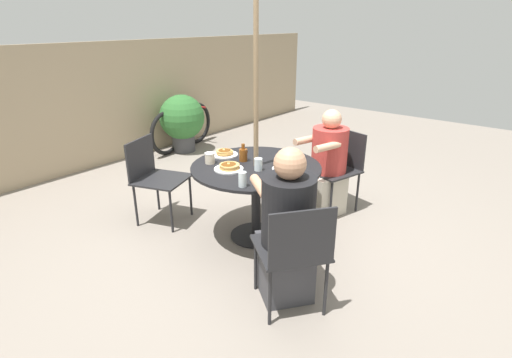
{
  "coord_description": "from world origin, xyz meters",
  "views": [
    {
      "loc": [
        -2.57,
        -2.1,
        1.9
      ],
      "look_at": [
        0.0,
        0.0,
        0.58
      ],
      "focal_mm": 28.0,
      "sensor_mm": 36.0,
      "label": 1
    }
  ],
  "objects_px": {
    "pancake_plate_a": "(287,168)",
    "drinking_glass_a": "(258,164)",
    "bicycle": "(182,127)",
    "pancake_plate_d": "(225,153)",
    "coffee_cup": "(210,158)",
    "patio_table": "(256,178)",
    "patio_chair_east": "(154,174)",
    "drinking_glass_b": "(242,179)",
    "pancake_plate_b": "(229,167)",
    "patio_chair_south": "(294,248)",
    "potted_shrub": "(182,120)",
    "diner_south": "(286,232)",
    "syrup_bottle": "(243,154)",
    "diner_north": "(326,168)",
    "pancake_plate_c": "(288,157)",
    "patio_chair_north": "(338,165)"
  },
  "relations": [
    {
      "from": "patio_chair_south",
      "to": "pancake_plate_b",
      "type": "height_order",
      "value": "patio_chair_south"
    },
    {
      "from": "drinking_glass_b",
      "to": "potted_shrub",
      "type": "xyz_separation_m",
      "value": [
        1.77,
        2.76,
        -0.27
      ]
    },
    {
      "from": "patio_table",
      "to": "coffee_cup",
      "type": "bearing_deg",
      "value": 120.06
    },
    {
      "from": "diner_south",
      "to": "coffee_cup",
      "type": "bearing_deg",
      "value": 110.07
    },
    {
      "from": "diner_north",
      "to": "coffee_cup",
      "type": "distance_m",
      "value": 1.25
    },
    {
      "from": "drinking_glass_b",
      "to": "potted_shrub",
      "type": "relative_size",
      "value": 0.14
    },
    {
      "from": "bicycle",
      "to": "potted_shrub",
      "type": "distance_m",
      "value": 0.21
    },
    {
      "from": "diner_north",
      "to": "coffee_cup",
      "type": "height_order",
      "value": "diner_north"
    },
    {
      "from": "diner_north",
      "to": "diner_south",
      "type": "xyz_separation_m",
      "value": [
        -1.39,
        -0.48,
        0.03
      ]
    },
    {
      "from": "pancake_plate_d",
      "to": "drinking_glass_a",
      "type": "relative_size",
      "value": 2.37
    },
    {
      "from": "patio_table",
      "to": "patio_chair_east",
      "type": "height_order",
      "value": "patio_chair_east"
    },
    {
      "from": "patio_chair_east",
      "to": "pancake_plate_b",
      "type": "height_order",
      "value": "patio_chair_east"
    },
    {
      "from": "patio_chair_east",
      "to": "diner_south",
      "type": "relative_size",
      "value": 0.73
    },
    {
      "from": "drinking_glass_a",
      "to": "potted_shrub",
      "type": "relative_size",
      "value": 0.12
    },
    {
      "from": "pancake_plate_b",
      "to": "syrup_bottle",
      "type": "distance_m",
      "value": 0.26
    },
    {
      "from": "diner_north",
      "to": "patio_chair_south",
      "type": "distance_m",
      "value": 1.62
    },
    {
      "from": "pancake_plate_c",
      "to": "drinking_glass_b",
      "type": "bearing_deg",
      "value": -172.65
    },
    {
      "from": "coffee_cup",
      "to": "potted_shrub",
      "type": "bearing_deg",
      "value": 54.7
    },
    {
      "from": "syrup_bottle",
      "to": "coffee_cup",
      "type": "height_order",
      "value": "syrup_bottle"
    },
    {
      "from": "patio_chair_east",
      "to": "pancake_plate_d",
      "type": "bearing_deg",
      "value": 104.76
    },
    {
      "from": "coffee_cup",
      "to": "drinking_glass_a",
      "type": "relative_size",
      "value": 0.91
    },
    {
      "from": "patio_chair_east",
      "to": "pancake_plate_a",
      "type": "distance_m",
      "value": 1.37
    },
    {
      "from": "pancake_plate_b",
      "to": "pancake_plate_d",
      "type": "relative_size",
      "value": 1.0
    },
    {
      "from": "pancake_plate_d",
      "to": "coffee_cup",
      "type": "xyz_separation_m",
      "value": [
        -0.25,
        -0.05,
        0.03
      ]
    },
    {
      "from": "pancake_plate_a",
      "to": "coffee_cup",
      "type": "height_order",
      "value": "coffee_cup"
    },
    {
      "from": "drinking_glass_b",
      "to": "potted_shrub",
      "type": "height_order",
      "value": "potted_shrub"
    },
    {
      "from": "pancake_plate_b",
      "to": "syrup_bottle",
      "type": "bearing_deg",
      "value": 12.11
    },
    {
      "from": "diner_north",
      "to": "pancake_plate_b",
      "type": "xyz_separation_m",
      "value": [
        -1.08,
        0.35,
        0.23
      ]
    },
    {
      "from": "syrup_bottle",
      "to": "pancake_plate_b",
      "type": "bearing_deg",
      "value": -167.89
    },
    {
      "from": "patio_table",
      "to": "syrup_bottle",
      "type": "relative_size",
      "value": 7.09
    },
    {
      "from": "syrup_bottle",
      "to": "coffee_cup",
      "type": "relative_size",
      "value": 1.68
    },
    {
      "from": "patio_table",
      "to": "diner_north",
      "type": "distance_m",
      "value": 0.89
    },
    {
      "from": "diner_north",
      "to": "pancake_plate_a",
      "type": "bearing_deg",
      "value": 108.06
    },
    {
      "from": "patio_chair_north",
      "to": "pancake_plate_a",
      "type": "height_order",
      "value": "patio_chair_north"
    },
    {
      "from": "patio_chair_south",
      "to": "syrup_bottle",
      "type": "distance_m",
      "value": 1.25
    },
    {
      "from": "pancake_plate_d",
      "to": "patio_table",
      "type": "bearing_deg",
      "value": -95.23
    },
    {
      "from": "drinking_glass_b",
      "to": "bicycle",
      "type": "bearing_deg",
      "value": 57.18
    },
    {
      "from": "patio_chair_east",
      "to": "drinking_glass_a",
      "type": "height_order",
      "value": "patio_chair_east"
    },
    {
      "from": "patio_chair_south",
      "to": "syrup_bottle",
      "type": "bearing_deg",
      "value": 93.85
    },
    {
      "from": "potted_shrub",
      "to": "pancake_plate_d",
      "type": "bearing_deg",
      "value": -121.36
    },
    {
      "from": "patio_table",
      "to": "pancake_plate_a",
      "type": "bearing_deg",
      "value": -72.55
    },
    {
      "from": "patio_chair_south",
      "to": "pancake_plate_d",
      "type": "distance_m",
      "value": 1.45
    },
    {
      "from": "bicycle",
      "to": "potted_shrub",
      "type": "relative_size",
      "value": 1.59
    },
    {
      "from": "diner_south",
      "to": "pancake_plate_b",
      "type": "distance_m",
      "value": 0.91
    },
    {
      "from": "drinking_glass_a",
      "to": "bicycle",
      "type": "bearing_deg",
      "value": 61.36
    },
    {
      "from": "diner_north",
      "to": "pancake_plate_b",
      "type": "height_order",
      "value": "diner_north"
    },
    {
      "from": "pancake_plate_a",
      "to": "drinking_glass_a",
      "type": "xyz_separation_m",
      "value": [
        -0.16,
        0.18,
        0.04
      ]
    },
    {
      "from": "drinking_glass_a",
      "to": "coffee_cup",
      "type": "bearing_deg",
      "value": 106.51
    },
    {
      "from": "patio_chair_south",
      "to": "pancake_plate_c",
      "type": "bearing_deg",
      "value": 74.18
    },
    {
      "from": "diner_south",
      "to": "pancake_plate_d",
      "type": "bearing_deg",
      "value": 99.98
    }
  ]
}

